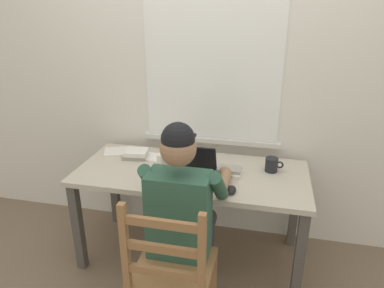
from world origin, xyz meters
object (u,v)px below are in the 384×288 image
seated_person (184,209)px  coffee_mug_spare (203,157)px  wooden_chair (171,272)px  computer_mouse (231,190)px  book_stack_side (229,171)px  coffee_mug_white (163,160)px  desk (191,182)px  book_stack_main (136,154)px  laptop (189,173)px  coffee_mug_dark (272,165)px

seated_person → coffee_mug_spare: seated_person is taller
wooden_chair → computer_mouse: size_ratio=9.28×
computer_mouse → book_stack_side: (-0.05, 0.24, 0.00)m
computer_mouse → coffee_mug_spare: bearing=123.7°
coffee_mug_white → coffee_mug_spare: size_ratio=0.96×
desk → coffee_mug_white: bearing=170.5°
seated_person → coffee_mug_white: seated_person is taller
wooden_chair → book_stack_side: bearing=74.0°
book_stack_main → coffee_mug_spare: bearing=1.8°
coffee_mug_spare → book_stack_main: (-0.51, -0.02, -0.02)m
desk → laptop: laptop is taller
coffee_mug_dark → coffee_mug_spare: 0.49m
wooden_chair → book_stack_main: wooden_chair is taller
book_stack_side → coffee_mug_spare: bearing=146.6°
coffee_mug_white → coffee_mug_dark: bearing=5.9°
coffee_mug_spare → book_stack_side: 0.25m
wooden_chair → book_stack_main: bearing=121.4°
desk → book_stack_main: size_ratio=8.06×
coffee_mug_white → coffee_mug_dark: coffee_mug_dark is taller
laptop → book_stack_main: (-0.47, 0.26, -0.02)m
coffee_mug_dark → book_stack_main: size_ratio=0.63×
wooden_chair → coffee_mug_white: wooden_chair is taller
desk → book_stack_side: size_ratio=8.08×
laptop → coffee_mug_white: bearing=143.4°
desk → seated_person: (0.05, -0.43, 0.05)m
desk → coffee_mug_white: size_ratio=13.84×
book_stack_side → book_stack_main: bearing=170.4°
desk → coffee_mug_white: 0.26m
book_stack_main → book_stack_side: book_stack_main is taller
book_stack_main → book_stack_side: 0.72m
seated_person → book_stack_main: 0.75m
laptop → book_stack_side: size_ratio=1.69×
coffee_mug_white → book_stack_main: size_ratio=0.58×
computer_mouse → book_stack_main: size_ratio=0.51×
wooden_chair → book_stack_side: size_ratio=4.74×
seated_person → book_stack_main: seated_person is taller
wooden_chair → coffee_mug_dark: size_ratio=7.49×
coffee_mug_white → coffee_mug_spare: coffee_mug_spare is taller
computer_mouse → book_stack_main: bearing=154.4°
desk → seated_person: bearing=-83.0°
laptop → seated_person: bearing=-82.0°
computer_mouse → coffee_mug_white: (-0.52, 0.27, 0.03)m
coffee_mug_spare → book_stack_side: coffee_mug_spare is taller
coffee_mug_white → book_stack_side: (0.47, -0.03, -0.02)m
seated_person → coffee_mug_white: (-0.27, 0.46, 0.08)m
coffee_mug_white → book_stack_main: coffee_mug_white is taller
wooden_chair → coffee_mug_dark: wooden_chair is taller
book_stack_side → seated_person: bearing=-115.3°
coffee_mug_white → laptop: bearing=-36.6°
book_stack_main → book_stack_side: size_ratio=1.00×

